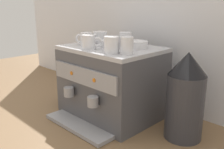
{
  "coord_description": "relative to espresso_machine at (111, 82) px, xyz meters",
  "views": [
    {
      "loc": [
        0.99,
        -0.99,
        0.64
      ],
      "look_at": [
        0.0,
        0.0,
        0.24
      ],
      "focal_mm": 40.81,
      "sensor_mm": 36.0,
      "label": 1
    }
  ],
  "objects": [
    {
      "name": "espresso_machine",
      "position": [
        0.0,
        0.0,
        0.0
      ],
      "size": [
        0.53,
        0.51,
        0.41
      ],
      "color": "#4C4C51",
      "rests_on": "ground_plane"
    },
    {
      "name": "milk_pitcher",
      "position": [
        -0.41,
        -0.05,
        -0.13
      ],
      "size": [
        0.09,
        0.09,
        0.15
      ],
      "primitive_type": "cylinder",
      "color": "#B7B7BC",
      "rests_on": "ground_plane"
    },
    {
      "name": "ceramic_cup_0",
      "position": [
        0.12,
        -0.12,
        0.24
      ],
      "size": [
        0.1,
        0.1,
        0.08
      ],
      "color": "white",
      "rests_on": "espresso_machine"
    },
    {
      "name": "ceramic_cup_4",
      "position": [
        -0.14,
        -0.07,
        0.24
      ],
      "size": [
        0.1,
        0.06,
        0.07
      ],
      "color": "white",
      "rests_on": "espresso_machine"
    },
    {
      "name": "ceramic_cup_5",
      "position": [
        -0.01,
        0.12,
        0.24
      ],
      "size": [
        0.11,
        0.07,
        0.07
      ],
      "color": "white",
      "rests_on": "espresso_machine"
    },
    {
      "name": "ceramic_cup_3",
      "position": [
        0.19,
        -0.09,
        0.25
      ],
      "size": [
        0.1,
        0.06,
        0.08
      ],
      "color": "white",
      "rests_on": "espresso_machine"
    },
    {
      "name": "coffee_grinder",
      "position": [
        0.44,
        0.06,
        0.01
      ],
      "size": [
        0.18,
        0.18,
        0.43
      ],
      "color": "#333338",
      "rests_on": "ground_plane"
    },
    {
      "name": "ceramic_bowl_1",
      "position": [
        0.13,
        0.06,
        0.22
      ],
      "size": [
        0.12,
        0.12,
        0.04
      ],
      "color": "white",
      "rests_on": "espresso_machine"
    },
    {
      "name": "ceramic_cup_1",
      "position": [
        -0.03,
        -0.13,
        0.24
      ],
      "size": [
        0.09,
        0.09,
        0.07
      ],
      "color": "white",
      "rests_on": "espresso_machine"
    },
    {
      "name": "ground_plane",
      "position": [
        0.0,
        0.01,
        -0.2
      ],
      "size": [
        4.0,
        4.0,
        0.0
      ],
      "primitive_type": "plane",
      "color": "brown"
    },
    {
      "name": "ceramic_bowl_0",
      "position": [
        -0.01,
        -0.01,
        0.22
      ],
      "size": [
        0.1,
        0.1,
        0.03
      ],
      "color": "white",
      "rests_on": "espresso_machine"
    },
    {
      "name": "ceramic_cup_2",
      "position": [
        -0.16,
        0.06,
        0.24
      ],
      "size": [
        0.08,
        0.12,
        0.07
      ],
      "color": "white",
      "rests_on": "espresso_machine"
    },
    {
      "name": "tiled_backsplash_wall",
      "position": [
        0.0,
        0.33,
        0.39
      ],
      "size": [
        2.8,
        0.03,
        1.18
      ],
      "primitive_type": "cube",
      "color": "silver",
      "rests_on": "ground_plane"
    }
  ]
}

